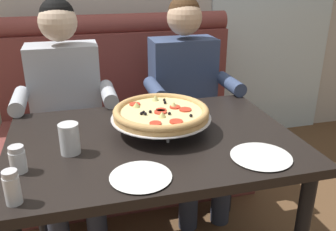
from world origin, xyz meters
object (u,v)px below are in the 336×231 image
dining_table (153,156)px  patio_chair (229,59)px  pizza (161,113)px  plate_near_left (261,155)px  plate_near_right (141,175)px  diner_left (66,102)px  drinking_glass (70,141)px  shaker_pepper_flakes (12,190)px  shaker_parmesan (18,161)px  diner_right (188,92)px  booth_bench (125,127)px

dining_table → patio_chair: patio_chair is taller
pizza → plate_near_left: bearing=-46.9°
dining_table → patio_chair: size_ratio=1.42×
dining_table → plate_near_right: size_ratio=5.57×
dining_table → diner_left: diner_left is taller
plate_near_left → plate_near_right: same height
plate_near_left → drinking_glass: drinking_glass is taller
shaker_pepper_flakes → patio_chair: size_ratio=0.13×
shaker_pepper_flakes → drinking_glass: size_ratio=0.92×
pizza → shaker_parmesan: (-0.58, -0.21, -0.05)m
diner_left → patio_chair: 2.22m
plate_near_right → patio_chair: (1.41, 2.40, -0.23)m
pizza → plate_near_right: 0.40m
diner_left → plate_near_right: size_ratio=5.79×
pizza → patio_chair: bearing=58.6°
diner_right → pizza: (-0.31, -0.58, 0.12)m
shaker_pepper_flakes → drinking_glass: bearing=59.3°
pizza → plate_near_left: (0.31, -0.34, -0.08)m
dining_table → plate_near_left: bearing=-37.8°
diner_right → patio_chair: diner_right is taller
dining_table → patio_chair: bearing=58.2°
diner_left → shaker_pepper_flakes: bearing=-99.1°
shaker_parmesan → shaker_pepper_flakes: (0.01, -0.20, 0.01)m
diner_left → diner_right: bearing=0.0°
diner_right → plate_near_right: (-0.47, -0.94, 0.04)m
pizza → shaker_parmesan: bearing=-160.3°
shaker_pepper_flakes → booth_bench: bearing=67.4°
booth_bench → plate_near_left: 1.29m
diner_left → plate_near_right: 0.97m
plate_near_right → patio_chair: size_ratio=0.26×
shaker_pepper_flakes → dining_table: bearing=33.9°
dining_table → diner_left: bearing=119.7°
diner_left → patio_chair: (1.66, 1.46, -0.19)m
diner_left → pizza: size_ratio=2.88×
shaker_pepper_flakes → plate_near_left: 0.89m
drinking_glass → diner_left: bearing=91.4°
diner_left → shaker_parmesan: 0.81m
plate_near_right → shaker_pepper_flakes: bearing=-174.0°
booth_bench → diner_left: size_ratio=1.26×
pizza → plate_near_right: bearing=-114.3°
shaker_pepper_flakes → drinking_glass: 0.34m
booth_bench → drinking_glass: booth_bench is taller
booth_bench → shaker_pepper_flakes: bearing=-112.6°
shaker_pepper_flakes → plate_near_left: (0.88, 0.07, -0.04)m
booth_bench → shaker_pepper_flakes: booth_bench is taller
booth_bench → diner_left: diner_left is taller
booth_bench → diner_left: bearing=-143.6°
dining_table → pizza: 0.19m
shaker_pepper_flakes → plate_near_left: shaker_pepper_flakes is taller
diner_left → drinking_glass: diner_left is taller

